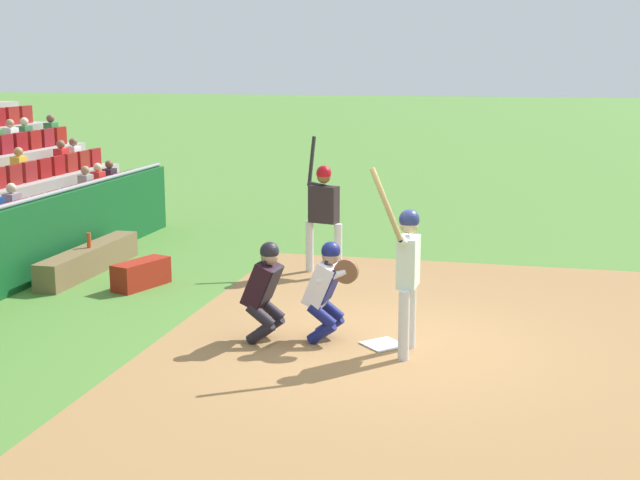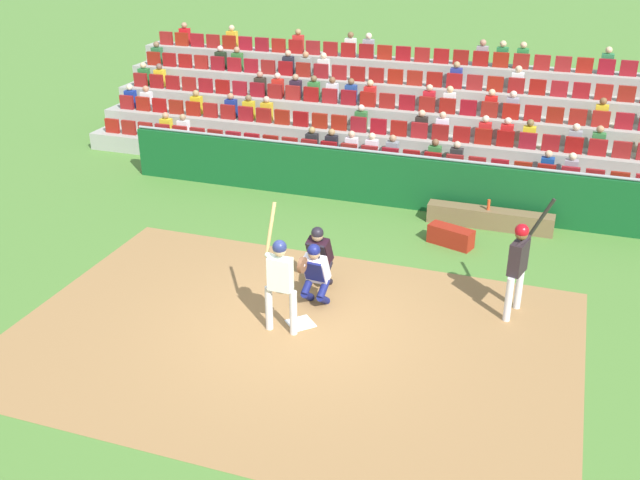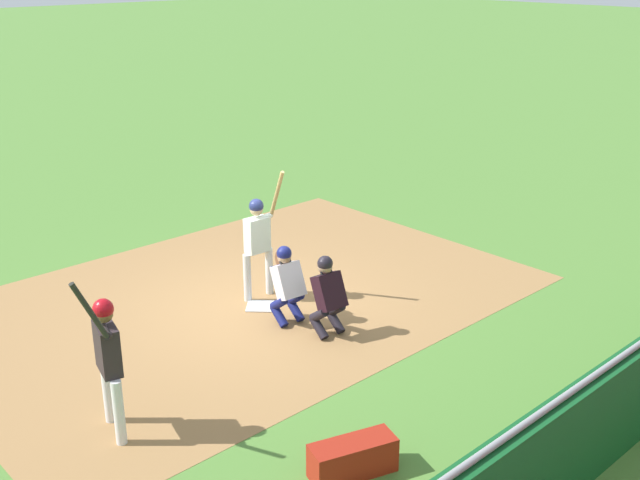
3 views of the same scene
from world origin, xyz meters
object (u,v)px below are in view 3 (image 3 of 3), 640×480
at_px(on_deck_batter, 107,352).
at_px(catcher_crouching, 287,280).
at_px(home_plate_marker, 260,306).
at_px(batter_at_plate, 258,237).
at_px(home_plate_umpire, 328,292).
at_px(equipment_duffel_bag, 353,458).

bearing_deg(on_deck_batter, catcher_crouching, 14.06).
height_order(home_plate_marker, batter_at_plate, batter_at_plate).
bearing_deg(home_plate_umpire, batter_at_plate, 87.34).
height_order(home_plate_marker, home_plate_umpire, home_plate_umpire).
relative_size(home_plate_marker, home_plate_umpire, 0.34).
relative_size(batter_at_plate, home_plate_umpire, 1.76).
distance_m(batter_at_plate, on_deck_batter, 4.23).
bearing_deg(catcher_crouching, batter_at_plate, 75.90).
distance_m(batter_at_plate, equipment_duffel_bag, 5.04).
xyz_separation_m(catcher_crouching, equipment_duffel_bag, (-1.94, -3.41, -0.51)).
bearing_deg(batter_at_plate, home_plate_umpire, -92.66).
distance_m(equipment_duffel_bag, on_deck_batter, 3.12).
relative_size(catcher_crouching, equipment_duffel_bag, 1.31).
distance_m(catcher_crouching, home_plate_umpire, 0.77).
height_order(home_plate_marker, on_deck_batter, on_deck_batter).
distance_m(catcher_crouching, equipment_duffel_bag, 3.96).
distance_m(batter_at_plate, home_plate_umpire, 1.82).
bearing_deg(on_deck_batter, batter_at_plate, 26.88).
bearing_deg(catcher_crouching, on_deck_batter, -165.94).
height_order(home_plate_marker, catcher_crouching, catcher_crouching).
relative_size(home_plate_marker, on_deck_batter, 0.20).
height_order(home_plate_marker, equipment_duffel_bag, equipment_duffel_bag).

